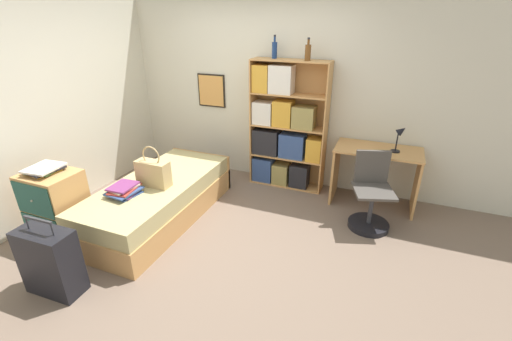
{
  "coord_description": "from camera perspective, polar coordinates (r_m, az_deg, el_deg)",
  "views": [
    {
      "loc": [
        1.76,
        -2.92,
        2.28
      ],
      "look_at": [
        0.5,
        0.21,
        0.75
      ],
      "focal_mm": 24.0,
      "sensor_mm": 36.0,
      "label": 1
    }
  ],
  "objects": [
    {
      "name": "bookcase",
      "position": [
        4.81,
        4.55,
        6.55
      ],
      "size": [
        1.05,
        0.3,
        1.77
      ],
      "color": "tan",
      "rests_on": "ground_plane"
    },
    {
      "name": "ground_plane",
      "position": [
        4.1,
        -7.64,
        -9.61
      ],
      "size": [
        14.0,
        14.0,
        0.0
      ],
      "primitive_type": "plane",
      "color": "#756051"
    },
    {
      "name": "desk_lamp",
      "position": [
        4.42,
        22.93,
        5.52
      ],
      "size": [
        0.15,
        0.11,
        0.34
      ],
      "color": "black",
      "rests_on": "desk"
    },
    {
      "name": "bottle_green",
      "position": [
        4.68,
        3.11,
        19.5
      ],
      "size": [
        0.07,
        0.07,
        0.29
      ],
      "color": "navy",
      "rests_on": "bookcase"
    },
    {
      "name": "bottle_brown",
      "position": [
        4.48,
        8.65,
        18.96
      ],
      "size": [
        0.07,
        0.07,
        0.27
      ],
      "color": "brown",
      "rests_on": "bookcase"
    },
    {
      "name": "desk_chair",
      "position": [
        4.2,
        18.5,
        -5.26
      ],
      "size": [
        0.54,
        0.54,
        0.89
      ],
      "color": "black",
      "rests_on": "ground_plane"
    },
    {
      "name": "magazine_pile_on_dresser",
      "position": [
        4.21,
        -31.84,
        0.2
      ],
      "size": [
        0.35,
        0.37,
        0.07
      ],
      "color": "gold",
      "rests_on": "dresser"
    },
    {
      "name": "wall_back",
      "position": [
        5.0,
        0.95,
        13.13
      ],
      "size": [
        10.0,
        0.09,
        2.6
      ],
      "color": "beige",
      "rests_on": "ground_plane"
    },
    {
      "name": "dresser",
      "position": [
        4.34,
        -30.31,
        -5.09
      ],
      "size": [
        0.55,
        0.48,
        0.78
      ],
      "color": "tan",
      "rests_on": "ground_plane"
    },
    {
      "name": "handbag",
      "position": [
        4.05,
        -16.76,
        -0.38
      ],
      "size": [
        0.39,
        0.16,
        0.48
      ],
      "color": "tan",
      "rests_on": "bed"
    },
    {
      "name": "bed",
      "position": [
        4.34,
        -15.73,
        -4.6
      ],
      "size": [
        0.91,
        2.06,
        0.49
      ],
      "color": "tan",
      "rests_on": "ground_plane"
    },
    {
      "name": "suitcase",
      "position": [
        3.59,
        -31.04,
        -12.89
      ],
      "size": [
        0.51,
        0.27,
        0.76
      ],
      "color": "black",
      "rests_on": "ground_plane"
    },
    {
      "name": "book_stack_on_bed",
      "position": [
        4.0,
        -21.13,
        -3.03
      ],
      "size": [
        0.34,
        0.37,
        0.11
      ],
      "color": "#334C84",
      "rests_on": "bed"
    },
    {
      "name": "wall_left",
      "position": [
        4.88,
        -30.11,
        9.6
      ],
      "size": [
        0.06,
        10.0,
        2.6
      ],
      "color": "beige",
      "rests_on": "ground_plane"
    },
    {
      "name": "desk",
      "position": [
        4.6,
        19.35,
        0.49
      ],
      "size": [
        1.04,
        0.55,
        0.77
      ],
      "color": "tan",
      "rests_on": "ground_plane"
    }
  ]
}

